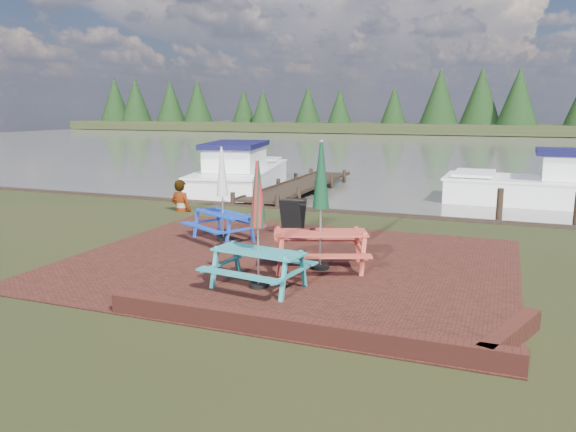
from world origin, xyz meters
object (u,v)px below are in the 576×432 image
(jetty, at_px, (300,186))
(picnic_table_teal, at_px, (258,245))
(picnic_table_blue, at_px, (223,209))
(boat_jetty, at_px, (240,175))
(boat_near, at_px, (568,188))
(picnic_table_red, at_px, (321,226))
(chalkboard, at_px, (293,217))
(person, at_px, (180,180))

(jetty, bearing_deg, picnic_table_teal, -73.23)
(picnic_table_blue, relative_size, boat_jetty, 0.28)
(boat_near, bearing_deg, picnic_table_red, 155.59)
(picnic_table_red, xyz_separation_m, boat_near, (5.37, 11.22, -0.45))
(chalkboard, distance_m, boat_jetty, 9.23)
(jetty, bearing_deg, boat_jetty, -176.14)
(picnic_table_blue, xyz_separation_m, boat_near, (8.33, 9.70, -0.35))
(picnic_table_red, bearing_deg, person, 121.27)
(picnic_table_teal, bearing_deg, jetty, 115.46)
(boat_jetty, relative_size, person, 4.10)
(jetty, relative_size, boat_near, 1.14)
(picnic_table_blue, xyz_separation_m, chalkboard, (1.36, 1.18, -0.32))
(picnic_table_red, height_order, jetty, picnic_table_red)
(jetty, bearing_deg, picnic_table_blue, -81.64)
(boat_jetty, xyz_separation_m, boat_near, (12.17, 0.90, -0.02))
(jetty, relative_size, boat_jetty, 1.13)
(chalkboard, distance_m, boat_near, 11.01)
(picnic_table_red, relative_size, boat_jetty, 0.32)
(picnic_table_teal, distance_m, picnic_table_blue, 3.81)
(boat_jetty, bearing_deg, boat_near, -8.16)
(picnic_table_red, bearing_deg, jetty, 90.27)
(chalkboard, bearing_deg, person, 164.01)
(boat_near, distance_m, person, 13.22)
(boat_jetty, xyz_separation_m, person, (0.82, -5.84, 0.52))
(picnic_table_blue, bearing_deg, jetty, 126.84)
(jetty, distance_m, person, 6.31)
(picnic_table_blue, xyz_separation_m, person, (-3.03, 2.96, 0.19))
(jetty, height_order, boat_jetty, boat_jetty)
(picnic_table_blue, height_order, boat_near, picnic_table_blue)
(picnic_table_blue, bearing_deg, boat_jetty, 142.06)
(picnic_table_red, distance_m, boat_near, 12.45)
(jetty, height_order, boat_near, boat_near)
(person, bearing_deg, boat_jetty, -77.44)
(picnic_table_teal, xyz_separation_m, boat_near, (6.03, 12.74, -0.36))
(picnic_table_teal, relative_size, chalkboard, 2.52)
(picnic_table_teal, distance_m, picnic_table_red, 1.66)
(jetty, distance_m, boat_jetty, 2.55)
(chalkboard, height_order, boat_jetty, boat_jetty)
(boat_near, bearing_deg, picnic_table_blue, 140.52)
(picnic_table_teal, height_order, jetty, picnic_table_teal)
(chalkboard, bearing_deg, picnic_table_teal, -71.22)
(picnic_table_teal, xyz_separation_m, chalkboard, (-0.94, 4.22, -0.33))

